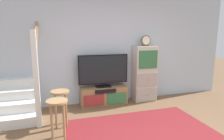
# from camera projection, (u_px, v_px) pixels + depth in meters

# --- Properties ---
(back_wall) EXTENTS (6.40, 0.12, 2.70)m
(back_wall) POSITION_uv_depth(u_px,v_px,m) (112.00, 49.00, 4.88)
(back_wall) COLOR silver
(back_wall) RESTS_ON ground_plane
(area_rug) EXTENTS (2.60, 1.80, 0.01)m
(area_rug) POSITION_uv_depth(u_px,v_px,m) (143.00, 133.00, 3.38)
(area_rug) COLOR maroon
(area_rug) RESTS_ON ground_plane
(media_console) EXTENTS (1.13, 0.38, 0.44)m
(media_console) POSITION_uv_depth(u_px,v_px,m) (104.00, 96.00, 4.75)
(media_console) COLOR #997047
(media_console) RESTS_ON ground_plane
(television) EXTENTS (1.22, 0.22, 0.79)m
(television) POSITION_uv_depth(u_px,v_px,m) (103.00, 70.00, 4.66)
(television) COLOR black
(television) RESTS_ON media_console
(side_cabinet) EXTENTS (0.58, 0.38, 1.42)m
(side_cabinet) POSITION_uv_depth(u_px,v_px,m) (145.00, 74.00, 4.98)
(side_cabinet) COLOR beige
(side_cabinet) RESTS_ON ground_plane
(desk_clock) EXTENTS (0.25, 0.08, 0.27)m
(desk_clock) POSITION_uv_depth(u_px,v_px,m) (146.00, 41.00, 4.81)
(desk_clock) COLOR #4C3823
(desk_clock) RESTS_ON side_cabinet
(staircase) EXTENTS (1.00, 1.36, 2.20)m
(staircase) POSITION_uv_depth(u_px,v_px,m) (17.00, 97.00, 4.20)
(staircase) COLOR white
(staircase) RESTS_ON ground_plane
(bar_stool_near) EXTENTS (0.34, 0.34, 0.69)m
(bar_stool_near) POSITION_uv_depth(u_px,v_px,m) (57.00, 111.00, 3.09)
(bar_stool_near) COLOR #A37A4C
(bar_stool_near) RESTS_ON ground_plane
(bar_stool_far) EXTENTS (0.34, 0.34, 0.69)m
(bar_stool_far) POSITION_uv_depth(u_px,v_px,m) (60.00, 100.00, 3.59)
(bar_stool_far) COLOR #A37A4C
(bar_stool_far) RESTS_ON ground_plane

